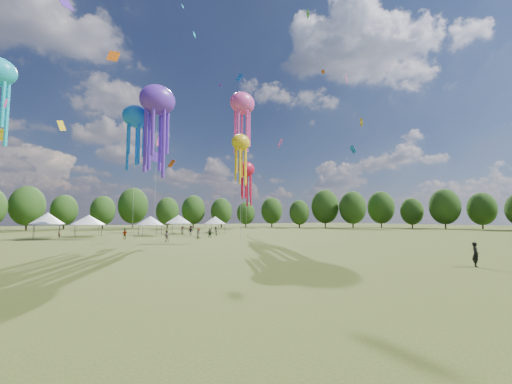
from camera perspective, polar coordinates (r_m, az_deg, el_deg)
ground at (r=21.34m, az=22.81°, el=-13.42°), size 300.00×300.00×0.00m
observer_main at (r=26.98m, az=34.73°, el=-9.22°), size 0.74×0.70×1.70m
spectator_near at (r=47.57m, az=-15.81°, el=-7.62°), size 0.83×0.69×1.56m
spectators_far at (r=60.42m, az=-12.72°, el=-6.98°), size 26.22×16.67×1.76m
festival_tents at (r=66.79m, az=-20.73°, el=-4.67°), size 36.81×9.05×4.25m
show_kites at (r=60.16m, az=-12.80°, el=12.61°), size 47.89×29.42×32.31m
small_kites at (r=61.60m, az=-15.42°, el=19.73°), size 68.22×64.89×45.46m
treeline at (r=75.89m, az=-22.25°, el=-1.92°), size 201.57×95.24×13.43m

